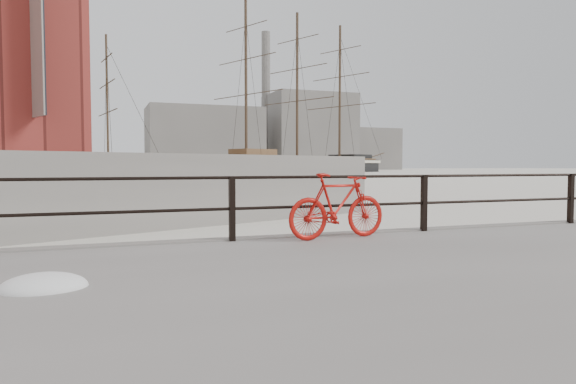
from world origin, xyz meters
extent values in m
plane|color=white|center=(0.00, 0.00, 0.00)|extent=(400.00, 400.00, 0.00)
imported|color=#B3110B|center=(-5.36, -0.49, 0.87)|extent=(1.75, 0.44, 1.05)
ellipsoid|color=white|center=(-9.44, -2.49, 0.50)|extent=(0.81, 0.64, 0.29)
cube|color=gray|center=(20.00, 140.00, 9.00)|extent=(32.00, 18.00, 18.00)
cube|color=gray|center=(55.00, 145.00, 12.00)|extent=(26.00, 20.00, 24.00)
cube|color=gray|center=(78.00, 150.00, 7.00)|extent=(20.00, 16.00, 14.00)
cylinder|color=gray|center=(42.00, 150.00, 22.00)|extent=(2.80, 2.80, 44.00)
camera|label=1|loc=(-8.93, -7.83, 1.52)|focal=32.00mm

